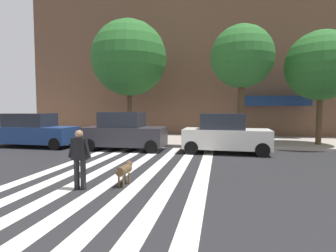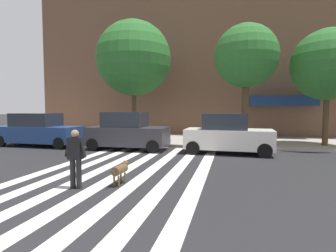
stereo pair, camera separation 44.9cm
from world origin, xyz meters
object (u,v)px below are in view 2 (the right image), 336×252
Objects in this scene: parked_car_behind_first at (128,132)px; pedestrian_dog_walker at (75,155)px; parked_car_third_in_line at (228,135)px; street_tree_further at (328,65)px; dog_on_leash at (120,169)px; street_tree_middle at (246,57)px; parked_car_near_curb at (39,130)px; street_tree_nearest at (134,59)px.

parked_car_behind_first reaches higher than pedestrian_dog_walker.
parked_car_third_in_line is 0.66× the size of street_tree_further.
dog_on_leash is (2.32, -6.22, -0.51)m from parked_car_behind_first.
street_tree_middle is 6.93× the size of dog_on_leash.
parked_car_near_curb reaches higher than pedestrian_dog_walker.
parked_car_near_curb is 1.15× the size of parked_car_third_in_line.
parked_car_behind_first is 4.32× the size of dog_on_leash.
street_tree_nearest is at bearing 105.13° from parked_car_behind_first.
street_tree_middle is 11.36m from pedestrian_dog_walker.
street_tree_middle is (6.20, 2.46, 4.19)m from parked_car_behind_first.
parked_car_third_in_line reaches higher than dog_on_leash.
parked_car_third_in_line is 4.33× the size of dog_on_leash.
parked_car_near_curb is at bearing 141.86° from dog_on_leash.
parked_car_behind_first is 6.97m from pedestrian_dog_walker.
parked_car_behind_first is 1.00× the size of parked_car_third_in_line.
parked_car_behind_first reaches higher than parked_car_near_curb.
parked_car_near_curb is at bearing -168.24° from street_tree_middle.
street_tree_further reaches higher than pedestrian_dog_walker.
parked_car_third_in_line is at bearing 59.59° from pedestrian_dog_walker.
parked_car_near_curb is 12.77m from street_tree_middle.
pedestrian_dog_walker is 1.67× the size of dog_on_leash.
street_tree_middle is (7.14, -1.03, -0.39)m from street_tree_nearest.
parked_car_near_curb is 4.97× the size of dog_on_leash.
parked_car_near_curb is at bearing 135.03° from pedestrian_dog_walker.
parked_car_behind_first is at bearing -163.67° from street_tree_further.
parked_car_third_in_line reaches higher than parked_car_near_curb.
street_tree_nearest is 11.44m from dog_on_leash.
dog_on_leash is at bearing -115.44° from parked_car_third_in_line.
parked_car_behind_first is 0.54× the size of street_tree_nearest.
parked_car_behind_first is at bearing -0.01° from parked_car_near_curb.
pedestrian_dog_walker is at bearing -78.01° from street_tree_nearest.
pedestrian_dog_walker is at bearing -117.97° from street_tree_middle.
street_tree_middle is at bearing -171.70° from street_tree_further.
street_tree_nearest reaches higher than street_tree_middle.
street_tree_nearest is (-0.94, 3.49, 4.57)m from parked_car_behind_first.
street_tree_middle reaches higher than pedestrian_dog_walker.
parked_car_behind_first reaches higher than parked_car_third_in_line.
parked_car_third_in_line is at bearing -29.29° from street_tree_nearest.
street_tree_further reaches higher than parked_car_behind_first.
parked_car_near_curb reaches higher than dog_on_leash.
street_tree_nearest is 11.53m from pedestrian_dog_walker.
pedestrian_dog_walker is at bearing -44.97° from parked_car_near_curb.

